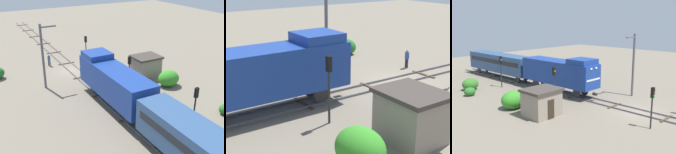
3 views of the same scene
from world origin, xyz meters
TOP-DOWN VIEW (x-y plane):
  - ground_plane at (0.00, 0.00)m, footprint 104.86×104.86m
  - railway_track at (0.00, 0.00)m, footprint 2.40×69.91m
  - locomotive at (0.00, 11.25)m, footprint 2.90×11.60m
  - passenger_car_leading at (0.00, 24.59)m, footprint 2.84×14.00m
  - traffic_signal_near at (-3.20, -2.92)m, footprint 0.32×0.34m
  - traffic_signal_mid at (-3.40, 8.88)m, footprint 0.32×0.34m
  - traffic_signal_far at (-3.60, 19.05)m, footprint 0.32×0.34m
  - catenary_mast at (4.94, 3.70)m, footprint 1.94×0.28m
  - relay_hut at (-7.50, 6.43)m, footprint 3.50×2.90m
  - bush_near at (-8.79, 18.27)m, footprint 1.45×1.19m
  - bush_far at (-8.12, 10.28)m, footprint 2.64×2.16m
  - bush_back at (-7.34, 20.81)m, footprint 2.19×1.79m

SIDE VIEW (x-z plane):
  - ground_plane at x=0.00m, z-range 0.00..0.00m
  - railway_track at x=0.00m, z-range -0.01..0.15m
  - bush_near at x=-8.79m, z-range 0.00..1.06m
  - bush_back at x=-7.34m, z-range 0.00..1.59m
  - bush_far at x=-8.12m, z-range 0.00..1.92m
  - relay_hut at x=-7.50m, z-range 0.02..2.76m
  - passenger_car_leading at x=0.00m, z-range 0.69..4.35m
  - traffic_signal_near at x=-3.20m, z-range 0.74..4.45m
  - locomotive at x=0.00m, z-range 0.47..5.07m
  - traffic_signal_mid at x=-3.40m, z-range 0.80..4.87m
  - traffic_signal_far at x=-3.60m, z-range 0.84..5.18m
  - catenary_mast at x=4.94m, z-range 0.24..7.89m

